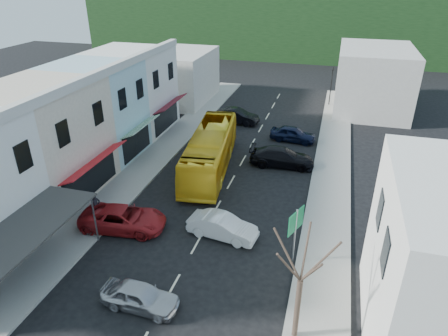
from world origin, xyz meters
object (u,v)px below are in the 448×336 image
direction_sign (295,237)px  street_tree (300,281)px  car_white (222,227)px  pedestrian_left (96,207)px  car_silver (140,296)px  bus (210,152)px  traffic_signal (331,86)px  car_red (123,219)px

direction_sign → street_tree: 5.39m
car_white → pedestrian_left: pedestrian_left is taller
car_silver → pedestrian_left: size_ratio=2.59×
bus → traffic_signal: (8.67, 20.06, 0.80)m
street_tree → traffic_signal: 35.14m
traffic_signal → direction_sign: bearing=100.4°
pedestrian_left → traffic_signal: size_ratio=0.36×
car_red → traffic_signal: size_ratio=0.98×
bus → street_tree: street_tree is taller
car_silver → car_white: size_ratio=1.00×
pedestrian_left → street_tree: (13.70, -5.91, 2.36)m
traffic_signal → pedestrian_left: bearing=76.7°
car_red → direction_sign: (10.80, -0.40, 1.08)m
direction_sign → traffic_signal: size_ratio=0.76×
pedestrian_left → car_red: bearing=-78.0°
car_silver → car_white: 7.02m
bus → pedestrian_left: 10.43m
car_silver → car_white: bearing=-17.0°
car_white → street_tree: (5.23, -6.42, 2.66)m
car_white → direction_sign: bearing=-98.3°
car_silver → street_tree: 7.98m
traffic_signal → car_red: bearing=80.5°
car_red → street_tree: bearing=-122.8°
bus → car_silver: (1.22, -15.29, -0.85)m
pedestrian_left → direction_sign: (12.97, -0.81, 0.78)m
car_silver → car_red: same height
direction_sign → car_red: bearing=-159.7°
pedestrian_left → street_tree: street_tree is taller
bus → car_red: (-2.79, -9.57, -0.85)m
direction_sign → street_tree: (0.73, -5.11, 1.58)m
car_red → bus: bearing=-23.5°
bus → pedestrian_left: bearing=-126.0°
car_red → pedestrian_left: pedestrian_left is taller
bus → car_silver: size_ratio=2.64×
car_silver → direction_sign: (6.79, 5.33, 1.08)m
car_silver → direction_sign: 8.70m
car_red → car_silver: bearing=-152.3°
car_white → car_red: (-6.30, -0.91, 0.00)m
car_white → car_red: same height
bus → traffic_signal: size_ratio=2.46×
bus → car_silver: 15.37m
car_silver → bus: bearing=6.6°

